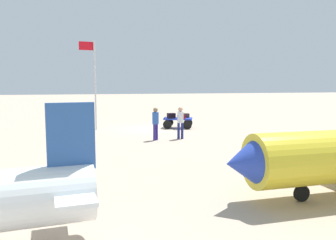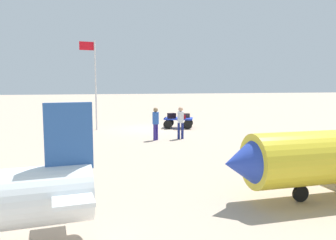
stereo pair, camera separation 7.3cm
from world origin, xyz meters
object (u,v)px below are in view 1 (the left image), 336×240
luggage_cart (178,121)px  flagpole (93,78)px  suitcase_navy (185,115)px  worker_lead (180,120)px  suitcase_dark (181,117)px  worker_trailing (156,121)px  signboard (70,122)px  suitcase_grey (171,116)px

luggage_cart → flagpole: bearing=-1.7°
luggage_cart → flagpole: size_ratio=0.38×
suitcase_navy → worker_lead: 4.60m
suitcase_navy → flagpole: bearing=-0.6°
suitcase_navy → flagpole: size_ratio=0.11×
suitcase_dark → worker_trailing: worker_trailing is taller
luggage_cart → suitcase_dark: size_ratio=4.46×
flagpole → signboard: size_ratio=4.05×
signboard → worker_lead: bearing=167.9°
suitcase_grey → luggage_cart: bearing=-155.0°
luggage_cart → suitcase_dark: bearing=100.2°
luggage_cart → worker_trailing: bearing=63.2°
suitcase_navy → signboard: 7.90m
suitcase_navy → signboard: (7.25, 3.13, 0.11)m
suitcase_grey → suitcase_dark: bearing=150.4°
luggage_cart → flagpole: (5.48, -0.16, 2.87)m
worker_lead → worker_trailing: 1.41m
signboard → flagpole: bearing=-111.6°
signboard → suitcase_dark: bearing=-160.2°
luggage_cart → worker_lead: bearing=78.9°
suitcase_navy → flagpole: 6.49m
flagpole → luggage_cart: bearing=178.3°
worker_lead → suitcase_dark: bearing=-104.2°
suitcase_navy → worker_trailing: size_ratio=0.35×
suitcase_navy → suitcase_grey: 1.05m
worker_trailing → flagpole: bearing=-54.8°
suitcase_dark → suitcase_navy: bearing=-120.8°
signboard → worker_trailing: bearing=162.6°
worker_trailing → signboard: (4.51, -1.41, -0.10)m
suitcase_navy → signboard: signboard is taller
suitcase_navy → worker_lead: bearing=73.0°
signboard → suitcase_navy: bearing=-156.6°
suitcase_dark → signboard: signboard is taller
luggage_cart → suitcase_grey: 0.66m
luggage_cart → suitcase_navy: bearing=-168.7°
luggage_cart → suitcase_dark: (-0.10, 0.57, 0.33)m
worker_lead → worker_trailing: bearing=5.8°
suitcase_dark → flagpole: size_ratio=0.09×
worker_lead → suitcase_navy: bearing=-107.0°
worker_lead → signboard: bearing=-12.1°
suitcase_grey → flagpole: bearing=-4.5°
worker_trailing → flagpole: (3.24, -4.60, 2.32)m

